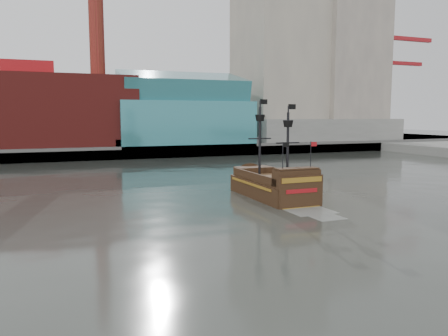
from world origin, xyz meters
name	(u,v)px	position (x,y,z in m)	size (l,w,h in m)	color
ground	(310,235)	(0.00, 0.00, 0.00)	(400.00, 400.00, 0.00)	#2A2D27
promenade_far	(125,145)	(0.00, 92.00, 1.00)	(220.00, 60.00, 2.00)	slate
seawall	(146,152)	(0.00, 62.50, 1.30)	(220.00, 1.00, 2.60)	#4C4C49
skyline	(148,53)	(5.21, 84.56, 24.55)	(149.00, 45.00, 62.00)	brown
crane_a	(387,82)	(78.63, 82.00, 19.11)	(22.50, 4.00, 32.25)	slate
crane_b	(388,96)	(88.23, 92.00, 15.57)	(19.10, 4.00, 26.25)	slate
pirate_ship	(273,188)	(4.41, 14.45, 1.03)	(4.98, 15.22, 11.36)	black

